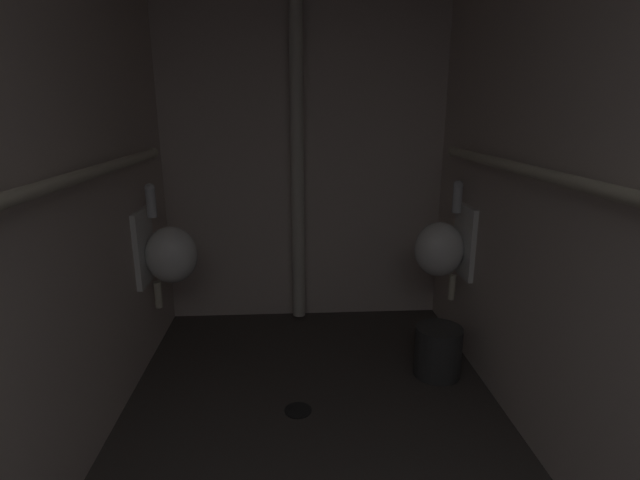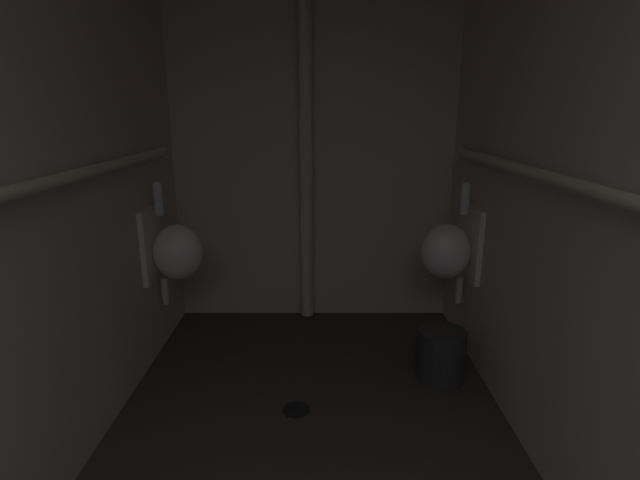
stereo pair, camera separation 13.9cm
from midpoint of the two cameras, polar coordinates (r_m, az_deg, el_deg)
name	(u,v)px [view 1 (the left image)]	position (r m, az deg, el deg)	size (l,w,h in m)	color
floor	(317,475)	(2.30, -2.24, -26.38)	(2.07, 3.34, 0.08)	#383330
wall_left	(31,186)	(1.99, -33.16, 5.46)	(0.06, 3.34, 2.46)	beige
wall_right	(584,181)	(2.01, 27.45, 6.33)	(0.06, 3.34, 2.46)	beige
wall_back	(304,148)	(3.36, -3.12, 10.99)	(2.07, 0.06, 2.46)	beige
urinal_left_mid	(168,253)	(2.95, -19.12, -1.51)	(0.32, 0.30, 0.76)	white
urinal_right_mid	(443,247)	(2.98, 13.23, -0.90)	(0.32, 0.30, 0.76)	white
supply_pipe_left	(53,185)	(1.92, -31.20, 5.68)	(0.06, 2.54, 0.06)	beige
supply_pipe_right	(565,180)	(1.95, 25.53, 6.49)	(0.06, 2.57, 0.06)	beige
standpipe_back_wall	(297,149)	(3.25, -4.00, 10.82)	(0.09, 0.09, 2.41)	beige
floor_drain	(298,410)	(2.58, -4.28, -19.71)	(0.14, 0.14, 0.01)	black
waste_bin	(438,351)	(2.87, 12.60, -12.92)	(0.27, 0.27, 0.29)	#2D2D2D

